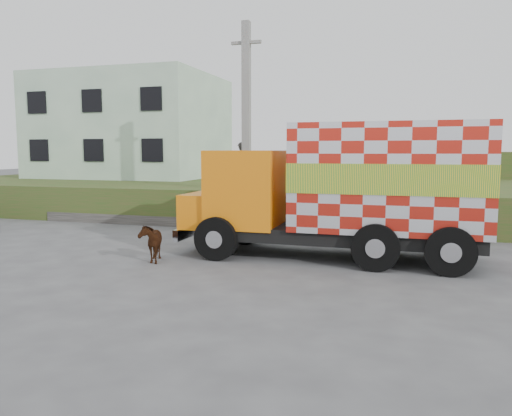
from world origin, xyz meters
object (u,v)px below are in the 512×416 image
(utility_pole, at_px, (246,125))
(cargo_truck, at_px, (346,190))
(cow, at_px, (151,242))
(pedestrian, at_px, (242,166))

(utility_pole, height_order, cargo_truck, utility_pole)
(cow, bearing_deg, utility_pole, 59.70)
(cow, bearing_deg, pedestrian, 63.38)
(utility_pole, distance_m, pedestrian, 1.76)
(cargo_truck, height_order, pedestrian, cargo_truck)
(utility_pole, bearing_deg, cow, -96.07)
(cow, relative_size, pedestrian, 0.67)
(pedestrian, bearing_deg, cargo_truck, 115.09)
(utility_pole, distance_m, cow, 7.46)
(cargo_truck, distance_m, pedestrian, 7.12)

